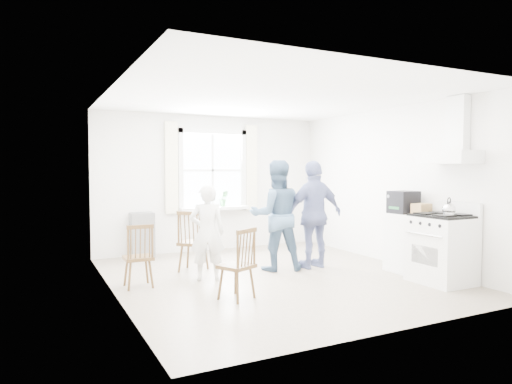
% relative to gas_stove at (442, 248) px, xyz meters
% --- Properties ---
extents(room_shell, '(4.62, 5.12, 2.64)m').
position_rel_gas_stove_xyz_m(room_shell, '(-1.91, 1.35, 0.82)').
color(room_shell, gray).
rests_on(room_shell, ground).
extents(window_assembly, '(1.88, 0.24, 1.70)m').
position_rel_gas_stove_xyz_m(window_assembly, '(-1.91, 3.80, 0.98)').
color(window_assembly, white).
rests_on(window_assembly, room_shell).
extents(range_hood, '(0.45, 0.76, 0.94)m').
position_rel_gas_stove_xyz_m(range_hood, '(0.16, -0.00, 1.42)').
color(range_hood, silver).
rests_on(range_hood, room_shell).
extents(shelf_unit, '(0.40, 0.30, 0.80)m').
position_rel_gas_stove_xyz_m(shelf_unit, '(-3.31, 3.68, -0.08)').
color(shelf_unit, slate).
rests_on(shelf_unit, ground).
extents(gas_stove, '(0.68, 0.76, 1.12)m').
position_rel_gas_stove_xyz_m(gas_stove, '(0.00, 0.00, 0.00)').
color(gas_stove, white).
rests_on(gas_stove, ground).
extents(kettle, '(0.18, 0.18, 0.25)m').
position_rel_gas_stove_xyz_m(kettle, '(-0.05, -0.15, 0.55)').
color(kettle, silver).
rests_on(kettle, gas_stove).
extents(low_cabinet, '(0.50, 0.55, 0.90)m').
position_rel_gas_stove_xyz_m(low_cabinet, '(0.07, 0.70, -0.03)').
color(low_cabinet, silver).
rests_on(low_cabinet, ground).
extents(stereo_stack, '(0.40, 0.36, 0.34)m').
position_rel_gas_stove_xyz_m(stereo_stack, '(0.03, 0.77, 0.59)').
color(stereo_stack, black).
rests_on(stereo_stack, low_cabinet).
extents(cardboard_box, '(0.28, 0.22, 0.17)m').
position_rel_gas_stove_xyz_m(cardboard_box, '(0.09, 0.46, 0.50)').
color(cardboard_box, '#9D7C4C').
rests_on(cardboard_box, low_cabinet).
extents(windsor_chair_a, '(0.37, 0.36, 0.86)m').
position_rel_gas_stove_xyz_m(windsor_chair_a, '(-3.81, 1.56, 0.04)').
color(windsor_chair_a, '#462F16').
rests_on(windsor_chair_a, ground).
extents(windsor_chair_b, '(0.56, 0.56, 0.95)m').
position_rel_gas_stove_xyz_m(windsor_chair_b, '(-2.91, 2.17, 0.10)').
color(windsor_chair_b, '#462F16').
rests_on(windsor_chair_b, ground).
extents(windsor_chair_c, '(0.49, 0.49, 0.88)m').
position_rel_gas_stove_xyz_m(windsor_chair_c, '(-2.82, 0.48, 0.05)').
color(windsor_chair_c, '#462F16').
rests_on(windsor_chair_c, ground).
extents(person_left, '(0.63, 0.63, 1.36)m').
position_rel_gas_stove_xyz_m(person_left, '(-2.85, 1.60, 0.20)').
color(person_left, white).
rests_on(person_left, ground).
extents(person_mid, '(1.03, 1.03, 1.71)m').
position_rel_gas_stove_xyz_m(person_mid, '(-1.66, 1.74, 0.37)').
color(person_mid, '#405A78').
rests_on(person_mid, ground).
extents(person_right, '(1.03, 1.03, 1.71)m').
position_rel_gas_stove_xyz_m(person_right, '(-1.04, 1.60, 0.37)').
color(person_right, navy).
rests_on(person_right, ground).
extents(potted_plant, '(0.22, 0.22, 0.31)m').
position_rel_gas_stove_xyz_m(potted_plant, '(-1.72, 3.71, 0.52)').
color(potted_plant, '#36793C').
rests_on(potted_plant, window_assembly).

